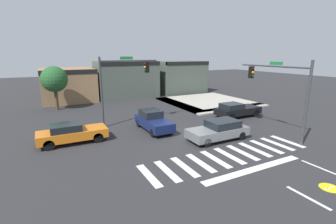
{
  "coord_description": "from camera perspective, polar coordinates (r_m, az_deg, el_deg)",
  "views": [
    {
      "loc": [
        -9.67,
        -14.93,
        6.07
      ],
      "look_at": [
        -0.93,
        1.84,
        1.5
      ],
      "focal_mm": 25.78,
      "sensor_mm": 36.0,
      "label": 1
    }
  ],
  "objects": [
    {
      "name": "ground_plane",
      "position": [
        18.8,
        5.14,
        -5.31
      ],
      "size": [
        120.0,
        120.0,
        0.0
      ],
      "primitive_type": "plane",
      "color": "#2B2B2D"
    },
    {
      "name": "storefront_row",
      "position": [
        35.83,
        -9.4,
        7.53
      ],
      "size": [
        23.6,
        7.03,
        5.07
      ],
      "color": "#93704C",
      "rests_on": "ground_plane"
    },
    {
      "name": "traffic_signal_northwest",
      "position": [
        20.86,
        -10.78,
        7.93
      ],
      "size": [
        5.07,
        0.32,
        5.85
      ],
      "color": "#383A3D",
      "rests_on": "ground_plane"
    },
    {
      "name": "car_black",
      "position": [
        24.58,
        15.94,
        0.51
      ],
      "size": [
        4.59,
        1.85,
        1.42
      ],
      "color": "black",
      "rests_on": "ground_plane"
    },
    {
      "name": "bike_detector_marking",
      "position": [
        13.96,
        33.9,
        -14.66
      ],
      "size": [
        0.91,
        0.91,
        0.01
      ],
      "color": "yellow",
      "rests_on": "ground_plane"
    },
    {
      "name": "car_navy",
      "position": [
        19.67,
        -3.54,
        -2.08
      ],
      "size": [
        1.71,
        4.32,
        1.58
      ],
      "rotation": [
        0.0,
        0.0,
        -1.57
      ],
      "color": "#141E4C",
      "rests_on": "ground_plane"
    },
    {
      "name": "roadside_tree",
      "position": [
        29.08,
        -25.29,
        6.97
      ],
      "size": [
        2.8,
        2.8,
        4.8
      ],
      "color": "#4C3823",
      "rests_on": "ground_plane"
    },
    {
      "name": "curb_corner_northeast",
      "position": [
        30.97,
        9.02,
        2.26
      ],
      "size": [
        10.0,
        10.6,
        0.15
      ],
      "color": "#B2AA9E",
      "rests_on": "ground_plane"
    },
    {
      "name": "car_gray",
      "position": [
        17.86,
        11.92,
        -4.18
      ],
      "size": [
        4.49,
        1.89,
        1.4
      ],
      "rotation": [
        0.0,
        0.0,
        3.14
      ],
      "color": "slate",
      "rests_on": "ground_plane"
    },
    {
      "name": "traffic_signal_southeast",
      "position": [
        19.37,
        24.79,
        6.05
      ],
      "size": [
        0.32,
        6.07,
        5.7
      ],
      "rotation": [
        0.0,
        0.0,
        1.57
      ],
      "color": "#383A3D",
      "rests_on": "ground_plane"
    },
    {
      "name": "car_orange",
      "position": [
        18.09,
        -21.88,
        -4.63
      ],
      "size": [
        4.59,
        1.75,
        1.41
      ],
      "color": "orange",
      "rests_on": "ground_plane"
    },
    {
      "name": "crosswalk_near",
      "position": [
        15.47,
        14.27,
        -9.95
      ],
      "size": [
        11.13,
        2.65,
        0.01
      ],
      "color": "silver",
      "rests_on": "ground_plane"
    }
  ]
}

